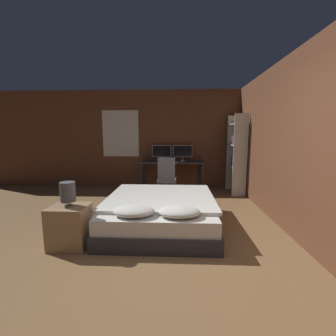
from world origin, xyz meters
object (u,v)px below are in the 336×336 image
nightstand (70,226)px  monitor_left (162,152)px  bedside_lamp (68,192)px  computer_mouse (182,162)px  desk (172,165)px  keyboard (172,162)px  bookshelf (237,151)px  office_chair (167,182)px  bed (160,212)px  monitor_right (183,152)px

nightstand → monitor_left: 3.59m
bedside_lamp → computer_mouse: (1.54, 3.00, 0.04)m
desk → keyboard: size_ratio=4.86×
monitor_left → bookshelf: bookshelf is taller
nightstand → keyboard: 3.30m
monitor_left → office_chair: bearing=-79.0°
keyboard → bedside_lamp: bearing=-113.0°
office_chair → bookshelf: 1.95m
desk → computer_mouse: computer_mouse is taller
computer_mouse → office_chair: (-0.37, -0.60, -0.42)m
bed → bedside_lamp: size_ratio=5.98×
bedside_lamp → keyboard: (1.28, 3.00, 0.03)m
desk → bookshelf: bearing=-10.2°
bed → monitor_right: monitor_right is taller
bed → monitor_left: bearing=93.7°
nightstand → keyboard: keyboard is taller
desk → monitor_right: size_ratio=3.22×
nightstand → desk: bearing=68.2°
monitor_left → bookshelf: (1.93, -0.48, 0.07)m
bed → bedside_lamp: (-1.15, -0.74, 0.51)m
office_chair → nightstand: bearing=-116.0°
monitor_right → bookshelf: 1.44m
nightstand → bedside_lamp: (0.00, 0.00, 0.47)m
bed → monitor_left: size_ratio=3.66×
desk → computer_mouse: 0.34m
monitor_right → nightstand: bearing=-114.9°
desk → computer_mouse: bearing=-34.6°
office_chair → bedside_lamp: bearing=-116.0°
office_chair → bookshelf: (1.74, 0.48, 0.72)m
bedside_lamp → bookshelf: size_ratio=0.16×
desk → monitor_right: monitor_right is taller
office_chair → bookshelf: bearing=15.5°
computer_mouse → bookshelf: bookshelf is taller
nightstand → desk: 3.46m
keyboard → bookshelf: size_ratio=0.18×
bed → computer_mouse: computer_mouse is taller
desk → keyboard: bearing=-90.0°
bookshelf → office_chair: bearing=-164.5°
nightstand → computer_mouse: (1.54, 3.00, 0.51)m
bed → bedside_lamp: 1.46m
monitor_left → monitor_right: 0.58m
bed → keyboard: bearing=87.0°
monitor_right → keyboard: (-0.29, -0.37, -0.24)m
bed → computer_mouse: 2.37m
desk → monitor_right: bearing=32.6°
bed → bookshelf: (1.76, 2.15, 0.85)m
desk → office_chair: 0.84m
bed → monitor_left: monitor_left is taller
nightstand → computer_mouse: 3.41m
nightstand → desk: size_ratio=0.33×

